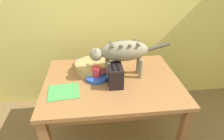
{
  "coord_description": "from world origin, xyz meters",
  "views": [
    {
      "loc": [
        -0.24,
        -0.28,
        1.65
      ],
      "look_at": [
        -0.08,
        1.16,
        0.82
      ],
      "focal_mm": 30.84,
      "sensor_mm": 36.0,
      "label": 1
    }
  ],
  "objects_px": {
    "cat": "(122,52)",
    "magazine": "(64,92)",
    "coffee_mug": "(97,72)",
    "wicker_basket": "(92,67)",
    "book_stack": "(85,64)",
    "dining_table": "(112,88)",
    "toaster": "(115,75)",
    "saucer_bowl": "(97,77)"
  },
  "relations": [
    {
      "from": "dining_table",
      "to": "saucer_bowl",
      "type": "xyz_separation_m",
      "value": [
        -0.13,
        0.03,
        0.11
      ]
    },
    {
      "from": "dining_table",
      "to": "magazine",
      "type": "bearing_deg",
      "value": -160.81
    },
    {
      "from": "cat",
      "to": "magazine",
      "type": "distance_m",
      "value": 0.58
    },
    {
      "from": "magazine",
      "to": "wicker_basket",
      "type": "xyz_separation_m",
      "value": [
        0.24,
        0.31,
        0.04
      ]
    },
    {
      "from": "magazine",
      "to": "book_stack",
      "type": "relative_size",
      "value": 1.32
    },
    {
      "from": "book_stack",
      "to": "wicker_basket",
      "type": "distance_m",
      "value": 0.14
    },
    {
      "from": "toaster",
      "to": "coffee_mug",
      "type": "bearing_deg",
      "value": 146.42
    },
    {
      "from": "cat",
      "to": "magazine",
      "type": "relative_size",
      "value": 2.82
    },
    {
      "from": "magazine",
      "to": "wicker_basket",
      "type": "bearing_deg",
      "value": 46.9
    },
    {
      "from": "cat",
      "to": "toaster",
      "type": "height_order",
      "value": "cat"
    },
    {
      "from": "cat",
      "to": "book_stack",
      "type": "bearing_deg",
      "value": 50.9
    },
    {
      "from": "cat",
      "to": "saucer_bowl",
      "type": "height_order",
      "value": "cat"
    },
    {
      "from": "coffee_mug",
      "to": "toaster",
      "type": "bearing_deg",
      "value": -33.58
    },
    {
      "from": "saucer_bowl",
      "to": "book_stack",
      "type": "height_order",
      "value": "book_stack"
    },
    {
      "from": "coffee_mug",
      "to": "toaster",
      "type": "xyz_separation_m",
      "value": [
        0.15,
        -0.1,
        0.01
      ]
    },
    {
      "from": "magazine",
      "to": "book_stack",
      "type": "height_order",
      "value": "book_stack"
    },
    {
      "from": "dining_table",
      "to": "wicker_basket",
      "type": "relative_size",
      "value": 3.77
    },
    {
      "from": "cat",
      "to": "toaster",
      "type": "distance_m",
      "value": 0.21
    },
    {
      "from": "dining_table",
      "to": "coffee_mug",
      "type": "relative_size",
      "value": 9.42
    },
    {
      "from": "cat",
      "to": "coffee_mug",
      "type": "height_order",
      "value": "cat"
    },
    {
      "from": "magazine",
      "to": "dining_table",
      "type": "bearing_deg",
      "value": 13.33
    },
    {
      "from": "saucer_bowl",
      "to": "wicker_basket",
      "type": "height_order",
      "value": "wicker_basket"
    },
    {
      "from": "coffee_mug",
      "to": "magazine",
      "type": "xyz_separation_m",
      "value": [
        -0.28,
        -0.17,
        -0.07
      ]
    },
    {
      "from": "coffee_mug",
      "to": "wicker_basket",
      "type": "xyz_separation_m",
      "value": [
        -0.04,
        0.14,
        -0.03
      ]
    },
    {
      "from": "coffee_mug",
      "to": "wicker_basket",
      "type": "height_order",
      "value": "coffee_mug"
    },
    {
      "from": "book_stack",
      "to": "wicker_basket",
      "type": "bearing_deg",
      "value": -59.27
    },
    {
      "from": "book_stack",
      "to": "wicker_basket",
      "type": "height_order",
      "value": "wicker_basket"
    },
    {
      "from": "wicker_basket",
      "to": "toaster",
      "type": "xyz_separation_m",
      "value": [
        0.19,
        -0.24,
        0.04
      ]
    },
    {
      "from": "cat",
      "to": "coffee_mug",
      "type": "distance_m",
      "value": 0.28
    },
    {
      "from": "cat",
      "to": "coffee_mug",
      "type": "relative_size",
      "value": 5.54
    },
    {
      "from": "dining_table",
      "to": "magazine",
      "type": "distance_m",
      "value": 0.44
    },
    {
      "from": "saucer_bowl",
      "to": "cat",
      "type": "bearing_deg",
      "value": 2.87
    },
    {
      "from": "saucer_bowl",
      "to": "book_stack",
      "type": "relative_size",
      "value": 1.09
    },
    {
      "from": "dining_table",
      "to": "toaster",
      "type": "relative_size",
      "value": 5.94
    },
    {
      "from": "coffee_mug",
      "to": "wicker_basket",
      "type": "distance_m",
      "value": 0.15
    },
    {
      "from": "wicker_basket",
      "to": "dining_table",
      "type": "bearing_deg",
      "value": -44.66
    },
    {
      "from": "cat",
      "to": "book_stack",
      "type": "height_order",
      "value": "cat"
    },
    {
      "from": "dining_table",
      "to": "wicker_basket",
      "type": "bearing_deg",
      "value": 135.34
    },
    {
      "from": "cat",
      "to": "dining_table",
      "type": "bearing_deg",
      "value": 112.2
    },
    {
      "from": "book_stack",
      "to": "wicker_basket",
      "type": "xyz_separation_m",
      "value": [
        0.07,
        -0.12,
        0.02
      ]
    },
    {
      "from": "wicker_basket",
      "to": "toaster",
      "type": "distance_m",
      "value": 0.31
    },
    {
      "from": "toaster",
      "to": "magazine",
      "type": "bearing_deg",
      "value": -170.07
    }
  ]
}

